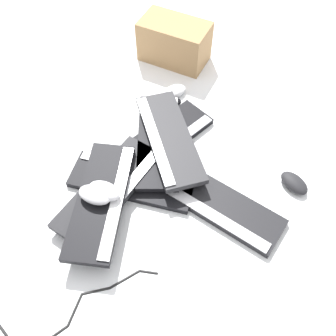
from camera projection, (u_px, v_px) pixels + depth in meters
name	position (u px, v px, depth m)	size (l,w,h in m)	color
ground_plane	(182.00, 161.00, 1.40)	(3.20, 3.20, 0.00)	white
keyboard_0	(132.00, 180.00, 1.33)	(0.44, 0.38, 0.03)	black
keyboard_1	(219.00, 205.00, 1.27)	(0.37, 0.45, 0.03)	black
keyboard_2	(161.00, 141.00, 1.44)	(0.46, 0.31, 0.03)	black
keyboard_3	(159.00, 140.00, 1.40)	(0.30, 0.46, 0.03)	black
keyboard_4	(169.00, 138.00, 1.37)	(0.19, 0.45, 0.03)	#232326
keyboard_5	(110.00, 189.00, 1.28)	(0.44, 0.38, 0.03)	black
keyboard_6	(102.00, 199.00, 1.22)	(0.34, 0.46, 0.03)	black
mouse_0	(174.00, 91.00, 1.58)	(0.11, 0.07, 0.04)	silver
mouse_1	(95.00, 195.00, 1.19)	(0.11, 0.07, 0.04)	#B7B7BC
mouse_2	(104.00, 191.00, 1.20)	(0.11, 0.07, 0.04)	#B7B7BC
mouse_3	(168.00, 102.00, 1.55)	(0.11, 0.07, 0.04)	black
mouse_4	(294.00, 183.00, 1.32)	(0.11, 0.07, 0.04)	black
cable_0	(37.00, 313.00, 1.08)	(0.71, 0.22, 0.01)	black
cardboard_box	(174.00, 42.00, 1.65)	(0.30, 0.17, 0.18)	#9E774C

